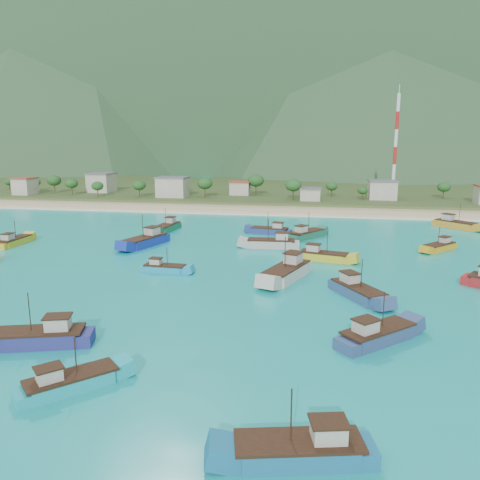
% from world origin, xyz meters
% --- Properties ---
extents(ground, '(600.00, 600.00, 0.00)m').
position_xyz_m(ground, '(0.00, 0.00, 0.00)').
color(ground, '#0C8C8A').
rests_on(ground, ground).
extents(beach, '(400.00, 18.00, 1.20)m').
position_xyz_m(beach, '(0.00, 79.00, 0.00)').
color(beach, beige).
rests_on(beach, ground).
extents(land, '(400.00, 110.00, 2.40)m').
position_xyz_m(land, '(0.00, 140.00, 0.00)').
color(land, '#385123').
rests_on(land, ground).
extents(surf_line, '(400.00, 2.50, 0.08)m').
position_xyz_m(surf_line, '(0.00, 69.50, 0.00)').
color(surf_line, white).
rests_on(surf_line, ground).
extents(mountains, '(1520.00, 440.00, 260.00)m').
position_xyz_m(mountains, '(-18.31, 403.81, 106.83)').
color(mountains, slate).
rests_on(mountains, ground).
extents(village, '(213.42, 22.83, 7.39)m').
position_xyz_m(village, '(7.48, 103.46, 4.73)').
color(village, beige).
rests_on(village, ground).
extents(vegetation, '(279.52, 25.48, 8.39)m').
position_xyz_m(vegetation, '(-2.13, 102.98, 5.08)').
color(vegetation, '#235623').
rests_on(vegetation, ground).
extents(radio_tower, '(1.20, 1.20, 37.46)m').
position_xyz_m(radio_tower, '(49.25, 108.00, 20.33)').
color(radio_tower, red).
rests_on(radio_tower, ground).
extents(boat_0, '(7.36, 13.05, 7.40)m').
position_xyz_m(boat_0, '(-14.13, 22.54, 0.95)').
color(boat_0, '#1830A5').
rests_on(boat_0, ground).
extents(boat_2, '(8.47, 8.48, 5.47)m').
position_xyz_m(boat_2, '(1.21, -36.48, 0.60)').
color(boat_2, '#16A6B4').
rests_on(boat_2, ground).
extents(boat_4, '(10.82, 5.31, 6.14)m').
position_xyz_m(boat_4, '(22.78, -42.66, 0.72)').
color(boat_4, '#176693').
rests_on(boat_4, ground).
extents(boat_5, '(10.62, 5.39, 6.02)m').
position_xyz_m(boat_5, '(24.11, 16.16, 0.70)').
color(boat_5, gold).
rests_on(boat_5, ground).
extents(boat_8, '(10.66, 10.49, 6.82)m').
position_xyz_m(boat_8, '(58.47, 56.80, 0.85)').
color(boat_8, orange).
rests_on(boat_8, ground).
extents(boat_9, '(8.02, 13.54, 7.69)m').
position_xyz_m(boat_9, '(18.29, 2.82, 1.00)').
color(boat_9, beige).
rests_on(boat_9, ground).
extents(boat_10, '(11.73, 6.37, 6.65)m').
position_xyz_m(boat_10, '(-7.08, -28.19, 0.82)').
color(boat_10, navy).
rests_on(boat_10, ground).
extents(boat_12, '(10.34, 4.52, 5.90)m').
position_xyz_m(boat_12, '(11.37, 40.32, 0.68)').
color(boat_12, navy).
rests_on(boat_12, ground).
extents(boat_13, '(9.95, 9.57, 6.30)m').
position_xyz_m(boat_13, '(30.32, -20.77, 0.75)').
color(boat_13, navy).
rests_on(boat_13, ground).
extents(boat_15, '(2.98, 9.89, 5.84)m').
position_xyz_m(boat_15, '(-43.11, 17.96, 0.67)').
color(boat_15, yellow).
rests_on(boat_15, ground).
extents(boat_16, '(8.88, 10.83, 6.46)m').
position_xyz_m(boat_16, '(20.21, 36.57, 0.78)').
color(boat_16, '#1D634A').
rests_on(boat_16, ground).
extents(boat_17, '(4.41, 11.20, 6.45)m').
position_xyz_m(boat_17, '(-15.14, 39.79, 0.78)').
color(boat_17, '#156E49').
rests_on(boat_17, ground).
extents(boat_19, '(8.25, 2.80, 4.81)m').
position_xyz_m(boat_19, '(-3.36, 3.19, 0.48)').
color(boat_19, '#1894BE').
rests_on(boat_19, ground).
extents(boat_21, '(8.45, 10.92, 6.42)m').
position_xyz_m(boat_21, '(29.17, -5.00, 0.77)').
color(boat_21, '#31507F').
rests_on(boat_21, ground).
extents(boat_23, '(11.49, 4.03, 6.68)m').
position_xyz_m(boat_23, '(13.36, 25.30, 0.82)').
color(boat_23, '#B4AAA3').
rests_on(boat_23, ground).
extents(boat_24, '(8.22, 8.52, 5.40)m').
position_xyz_m(boat_24, '(48.38, 29.14, 0.59)').
color(boat_24, orange).
rests_on(boat_24, ground).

